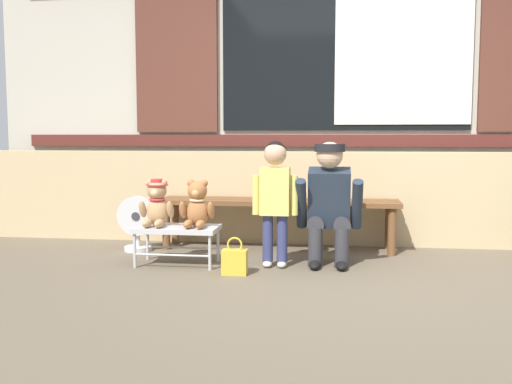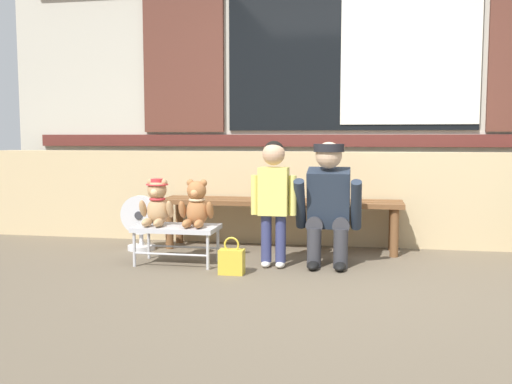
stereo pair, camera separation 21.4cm
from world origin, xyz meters
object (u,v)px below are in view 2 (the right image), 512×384
(teddy_bear_with_hat, at_px, (157,203))
(handbag_on_ground, at_px, (232,261))
(floor_fan, at_px, (140,223))
(teddy_bear_plain, at_px, (196,205))
(wooden_bench_long, at_px, (280,207))
(adult_crouching, at_px, (330,203))
(child_standing, at_px, (274,190))
(small_display_bench, at_px, (177,230))

(teddy_bear_with_hat, relative_size, handbag_on_ground, 1.34)
(floor_fan, bearing_deg, teddy_bear_plain, -35.67)
(teddy_bear_plain, distance_m, handbag_on_ground, 0.56)
(teddy_bear_plain, bearing_deg, handbag_on_ground, -36.88)
(teddy_bear_with_hat, bearing_deg, wooden_bench_long, 39.62)
(adult_crouching, xyz_separation_m, floor_fan, (-1.66, 0.30, -0.24))
(adult_crouching, distance_m, handbag_on_ground, 0.88)
(adult_crouching, bearing_deg, teddy_bear_with_hat, -172.90)
(handbag_on_ground, height_order, floor_fan, floor_fan)
(teddy_bear_with_hat, height_order, floor_fan, teddy_bear_with_hat)
(teddy_bear_plain, bearing_deg, floor_fan, 144.33)
(wooden_bench_long, distance_m, handbag_on_ground, 1.03)
(teddy_bear_plain, distance_m, child_standing, 0.61)
(small_display_bench, xyz_separation_m, child_standing, (0.76, 0.03, 0.33))
(handbag_on_ground, xyz_separation_m, floor_fan, (-0.98, 0.72, 0.14))
(wooden_bench_long, relative_size, small_display_bench, 3.28)
(teddy_bear_plain, distance_m, floor_fan, 0.83)
(child_standing, bearing_deg, teddy_bear_with_hat, -178.18)
(wooden_bench_long, relative_size, handbag_on_ground, 7.72)
(small_display_bench, height_order, adult_crouching, adult_crouching)
(teddy_bear_with_hat, bearing_deg, adult_crouching, 7.10)
(child_standing, bearing_deg, small_display_bench, -177.63)
(small_display_bench, relative_size, teddy_bear_plain, 1.76)
(child_standing, xyz_separation_m, floor_fan, (-1.24, 0.44, -0.35))
(child_standing, bearing_deg, teddy_bear_plain, -177.13)
(child_standing, distance_m, handbag_on_ground, 0.63)
(teddy_bear_plain, relative_size, floor_fan, 0.76)
(floor_fan, bearing_deg, child_standing, -19.29)
(handbag_on_ground, bearing_deg, wooden_bench_long, 77.67)
(teddy_bear_with_hat, relative_size, adult_crouching, 0.38)
(wooden_bench_long, relative_size, adult_crouching, 2.21)
(small_display_bench, bearing_deg, floor_fan, 136.29)
(adult_crouching, distance_m, floor_fan, 1.70)
(teddy_bear_plain, xyz_separation_m, adult_crouching, (1.01, 0.17, 0.02))
(wooden_bench_long, height_order, child_standing, child_standing)
(child_standing, bearing_deg, adult_crouching, 18.26)
(wooden_bench_long, xyz_separation_m, adult_crouching, (0.46, -0.55, 0.11))
(child_standing, relative_size, adult_crouching, 1.01)
(floor_fan, bearing_deg, teddy_bear_with_hat, -54.76)
(child_standing, relative_size, handbag_on_ground, 3.52)
(teddy_bear_plain, height_order, adult_crouching, adult_crouching)
(child_standing, height_order, handbag_on_ground, child_standing)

